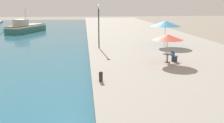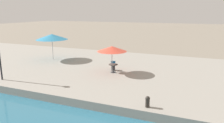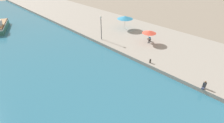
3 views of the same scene
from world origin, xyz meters
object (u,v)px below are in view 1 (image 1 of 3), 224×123
at_px(fishing_boat_mid, 26,28).
at_px(cafe_umbrella_white, 166,24).
at_px(cafe_chair_left, 174,58).
at_px(lamppost, 99,20).
at_px(cafe_table, 168,56).
at_px(mooring_bollard, 101,76).
at_px(cafe_umbrella_pink, 167,37).

height_order(fishing_boat_mid, cafe_umbrella_white, fishing_boat_mid).
xyz_separation_m(cafe_umbrella_white, cafe_chair_left, (-1.75, -7.99, -2.20)).
relative_size(cafe_umbrella_white, lamppost, 0.76).
xyz_separation_m(cafe_umbrella_white, cafe_table, (-2.42, -8.27, -1.99)).
xyz_separation_m(cafe_table, cafe_chair_left, (0.67, 0.28, -0.21)).
distance_m(cafe_table, cafe_chair_left, 0.75).
xyz_separation_m(cafe_umbrella_white, lamppost, (-7.68, -0.94, 0.57)).
height_order(cafe_chair_left, mooring_bollard, cafe_chair_left).
distance_m(fishing_boat_mid, cafe_chair_left, 33.73).
relative_size(cafe_chair_left, mooring_bollard, 1.39).
height_order(cafe_umbrella_pink, cafe_umbrella_white, cafe_umbrella_white).
relative_size(cafe_chair_left, lamppost, 0.20).
xyz_separation_m(cafe_umbrella_pink, cafe_umbrella_white, (2.50, 8.19, 0.40)).
xyz_separation_m(fishing_boat_mid, cafe_umbrella_white, (20.06, -20.34, 2.22)).
height_order(cafe_chair_left, lamppost, lamppost).
bearing_deg(cafe_chair_left, cafe_table, -90.00).
bearing_deg(fishing_boat_mid, cafe_umbrella_white, -22.07).
relative_size(cafe_table, lamppost, 0.18).
bearing_deg(cafe_chair_left, fishing_boat_mid, -169.70).
distance_m(cafe_umbrella_white, cafe_table, 8.84).
bearing_deg(cafe_umbrella_white, fishing_boat_mid, 134.60).
bearing_deg(lamppost, fishing_boat_mid, 120.19).
distance_m(cafe_umbrella_white, mooring_bollard, 15.34).
relative_size(cafe_umbrella_pink, cafe_chair_left, 2.81).
xyz_separation_m(cafe_umbrella_pink, mooring_bollard, (-5.77, -4.55, -1.77)).
height_order(cafe_umbrella_white, lamppost, lamppost).
bearing_deg(cafe_umbrella_pink, cafe_table, -46.89).
xyz_separation_m(cafe_chair_left, lamppost, (-5.92, 7.06, 2.77)).
xyz_separation_m(fishing_boat_mid, lamppost, (12.38, -21.27, 2.79)).
bearing_deg(fishing_boat_mid, mooring_bollard, -47.05).
xyz_separation_m(cafe_table, lamppost, (-5.26, 7.34, 2.56)).
bearing_deg(lamppost, cafe_table, -54.37).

